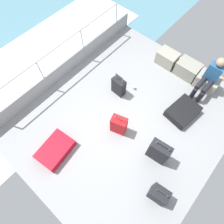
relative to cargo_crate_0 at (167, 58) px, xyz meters
The scene contains 15 objects.
ground_plane 2.14m from the cargo_crate_0, 81.88° to the right, with size 4.40×5.20×0.06m, color #939699.
gunwale_port 2.81m from the cargo_crate_0, 131.64° to the right, with size 0.06×5.20×0.45m, color #939699.
railing_port 2.87m from the cargo_crate_0, 131.64° to the right, with size 0.04×4.20×1.02m.
sea_wake 3.95m from the cargo_crate_0, 147.49° to the right, with size 12.00×12.00×0.01m.
cargo_crate_0 is the anchor object (origin of this frame).
cargo_crate_1 0.64m from the cargo_crate_0, ahead, with size 0.63×0.44×0.41m.
cargo_crate_2 1.24m from the cargo_crate_0, ahead, with size 0.60×0.43×0.38m.
passenger_seated 1.31m from the cargo_crate_0, ahead, with size 0.34×0.66×1.08m.
suitcase_0 2.79m from the cargo_crate_0, 60.73° to the right, with size 0.45×0.26×0.83m.
suitcase_1 3.84m from the cargo_crate_0, 95.86° to the right, with size 0.63×0.86×0.22m.
suitcase_2 3.61m from the cargo_crate_0, 59.15° to the right, with size 0.37×0.29×0.64m.
suitcase_3 1.71m from the cargo_crate_0, 102.68° to the right, with size 0.35×0.20×0.69m.
suitcase_4 2.51m from the cargo_crate_0, 82.62° to the right, with size 0.40×0.31×0.69m.
suitcase_5 1.66m from the cargo_crate_0, 42.22° to the right, with size 0.67×0.83×0.22m.
paper_cup 1.33m from the cargo_crate_0, 95.87° to the right, with size 0.08×0.08×0.10m, color white.
Camera 1 is at (1.09, -1.84, 4.35)m, focal length 31.30 mm.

